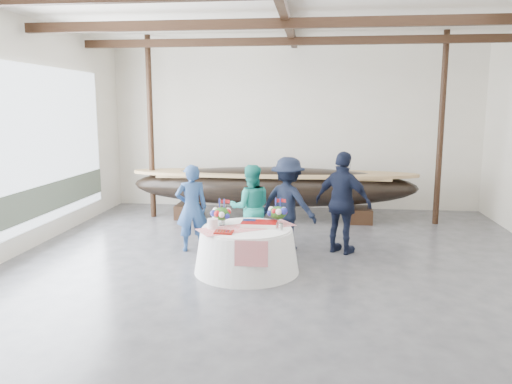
# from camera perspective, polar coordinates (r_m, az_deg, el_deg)

# --- Properties ---
(floor) EXTENTS (10.00, 12.00, 0.01)m
(floor) POSITION_cam_1_polar(r_m,az_deg,el_deg) (8.26, 2.44, -9.99)
(floor) COLOR #3D3D42
(floor) RESTS_ON ground
(wall_back) EXTENTS (10.00, 0.02, 4.50)m
(wall_back) POSITION_cam_1_polar(r_m,az_deg,el_deg) (13.78, 4.33, 7.49)
(wall_back) COLOR silver
(wall_back) RESTS_ON ground
(wall_front) EXTENTS (10.00, 0.02, 4.50)m
(wall_front) POSITION_cam_1_polar(r_m,az_deg,el_deg) (1.92, -10.21, -6.81)
(wall_front) COLOR silver
(wall_front) RESTS_ON ground
(pavilion_structure) EXTENTS (9.80, 11.76, 4.50)m
(pavilion_structure) POSITION_cam_1_polar(r_m,az_deg,el_deg) (8.63, 3.03, 17.82)
(pavilion_structure) COLOR black
(pavilion_structure) RESTS_ON ground
(open_bay) EXTENTS (0.03, 7.00, 3.20)m
(open_bay) POSITION_cam_1_polar(r_m,az_deg,el_deg) (10.38, -25.46, 3.48)
(open_bay) COLOR silver
(open_bay) RESTS_ON ground
(longboat_display) EXTENTS (7.04, 1.41, 1.32)m
(longboat_display) POSITION_cam_1_polar(r_m,az_deg,el_deg) (12.33, 1.90, 0.67)
(longboat_display) COLOR black
(longboat_display) RESTS_ON ground
(banquet_table) EXTENTS (1.79, 1.79, 0.77)m
(banquet_table) POSITION_cam_1_polar(r_m,az_deg,el_deg) (8.56, -1.08, -6.58)
(banquet_table) COLOR white
(banquet_table) RESTS_ON ground
(tabletop_items) EXTENTS (1.68, 1.38, 0.40)m
(tabletop_items) POSITION_cam_1_polar(r_m,az_deg,el_deg) (8.58, -1.00, -2.86)
(tabletop_items) COLOR red
(tabletop_items) RESTS_ON banquet_table
(guest_woman_blue) EXTENTS (0.72, 0.61, 1.70)m
(guest_woman_blue) POSITION_cam_1_polar(r_m,az_deg,el_deg) (9.75, -7.37, -1.82)
(guest_woman_blue) COLOR navy
(guest_woman_blue) RESTS_ON ground
(guest_woman_teal) EXTENTS (0.93, 0.78, 1.68)m
(guest_woman_teal) POSITION_cam_1_polar(r_m,az_deg,el_deg) (9.73, -0.62, -1.79)
(guest_woman_teal) COLOR teal
(guest_woman_teal) RESTS_ON ground
(guest_man_left) EXTENTS (1.36, 1.12, 1.83)m
(guest_man_left) POSITION_cam_1_polar(r_m,az_deg,el_deg) (9.78, 3.67, -1.33)
(guest_man_left) COLOR black
(guest_man_left) RESTS_ON ground
(guest_man_right) EXTENTS (1.23, 0.99, 1.96)m
(guest_man_right) POSITION_cam_1_polar(r_m,az_deg,el_deg) (9.62, 9.91, -1.23)
(guest_man_right) COLOR black
(guest_man_right) RESTS_ON ground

